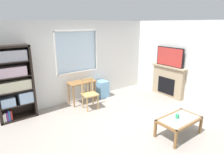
{
  "coord_description": "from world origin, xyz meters",
  "views": [
    {
      "loc": [
        -2.83,
        -3.18,
        2.46
      ],
      "look_at": [
        0.15,
        0.78,
        1.05
      ],
      "focal_mm": 30.44,
      "sensor_mm": 36.0,
      "label": 1
    }
  ],
  "objects_px": {
    "tv": "(170,57)",
    "bookshelf": "(14,82)",
    "desk_under_window": "(82,85)",
    "coffee_table": "(179,121)",
    "wooden_chair": "(89,94)",
    "sippy_cup": "(177,116)",
    "fireplace": "(168,81)",
    "plastic_drawer_unit": "(102,89)"
  },
  "relations": [
    {
      "from": "wooden_chair",
      "to": "coffee_table",
      "type": "xyz_separation_m",
      "value": [
        0.88,
        -2.44,
        -0.11
      ]
    },
    {
      "from": "tv",
      "to": "bookshelf",
      "type": "bearing_deg",
      "value": 163.19
    },
    {
      "from": "wooden_chair",
      "to": "tv",
      "type": "relative_size",
      "value": 0.88
    },
    {
      "from": "fireplace",
      "to": "coffee_table",
      "type": "xyz_separation_m",
      "value": [
        -1.82,
        -1.69,
        -0.18
      ]
    },
    {
      "from": "wooden_chair",
      "to": "sippy_cup",
      "type": "relative_size",
      "value": 10.0
    },
    {
      "from": "bookshelf",
      "to": "desk_under_window",
      "type": "bearing_deg",
      "value": -3.26
    },
    {
      "from": "plastic_drawer_unit",
      "to": "tv",
      "type": "height_order",
      "value": "tv"
    },
    {
      "from": "plastic_drawer_unit",
      "to": "fireplace",
      "type": "height_order",
      "value": "fireplace"
    },
    {
      "from": "plastic_drawer_unit",
      "to": "tv",
      "type": "distance_m",
      "value": 2.52
    },
    {
      "from": "fireplace",
      "to": "coffee_table",
      "type": "bearing_deg",
      "value": -137.0
    },
    {
      "from": "sippy_cup",
      "to": "desk_under_window",
      "type": "bearing_deg",
      "value": 105.82
    },
    {
      "from": "fireplace",
      "to": "sippy_cup",
      "type": "distance_m",
      "value": 2.47
    },
    {
      "from": "coffee_table",
      "to": "wooden_chair",
      "type": "bearing_deg",
      "value": 109.77
    },
    {
      "from": "wooden_chair",
      "to": "plastic_drawer_unit",
      "type": "relative_size",
      "value": 1.63
    },
    {
      "from": "desk_under_window",
      "to": "wooden_chair",
      "type": "bearing_deg",
      "value": -93.93
    },
    {
      "from": "coffee_table",
      "to": "sippy_cup",
      "type": "xyz_separation_m",
      "value": [
        -0.02,
        0.04,
        0.1
      ]
    },
    {
      "from": "bookshelf",
      "to": "tv",
      "type": "bearing_deg",
      "value": -16.81
    },
    {
      "from": "tv",
      "to": "fireplace",
      "type": "bearing_deg",
      "value": 0.0
    },
    {
      "from": "fireplace",
      "to": "plastic_drawer_unit",
      "type": "bearing_deg",
      "value": 145.08
    },
    {
      "from": "desk_under_window",
      "to": "plastic_drawer_unit",
      "type": "bearing_deg",
      "value": 3.65
    },
    {
      "from": "bookshelf",
      "to": "fireplace",
      "type": "bearing_deg",
      "value": -16.75
    },
    {
      "from": "coffee_table",
      "to": "sippy_cup",
      "type": "height_order",
      "value": "sippy_cup"
    },
    {
      "from": "bookshelf",
      "to": "coffee_table",
      "type": "height_order",
      "value": "bookshelf"
    },
    {
      "from": "desk_under_window",
      "to": "fireplace",
      "type": "xyz_separation_m",
      "value": [
        2.66,
        -1.26,
        -0.04
      ]
    },
    {
      "from": "plastic_drawer_unit",
      "to": "desk_under_window",
      "type": "bearing_deg",
      "value": -176.35
    },
    {
      "from": "plastic_drawer_unit",
      "to": "fireplace",
      "type": "xyz_separation_m",
      "value": [
        1.87,
        -1.31,
        0.26
      ]
    },
    {
      "from": "fireplace",
      "to": "coffee_table",
      "type": "distance_m",
      "value": 2.49
    },
    {
      "from": "coffee_table",
      "to": "sippy_cup",
      "type": "bearing_deg",
      "value": 111.17
    },
    {
      "from": "desk_under_window",
      "to": "fireplace",
      "type": "height_order",
      "value": "fireplace"
    },
    {
      "from": "bookshelf",
      "to": "fireplace",
      "type": "distance_m",
      "value": 4.75
    },
    {
      "from": "wooden_chair",
      "to": "sippy_cup",
      "type": "height_order",
      "value": "wooden_chair"
    },
    {
      "from": "desk_under_window",
      "to": "fireplace",
      "type": "relative_size",
      "value": 0.66
    },
    {
      "from": "sippy_cup",
      "to": "bookshelf",
      "type": "bearing_deg",
      "value": 131.84
    },
    {
      "from": "desk_under_window",
      "to": "bookshelf",
      "type": "bearing_deg",
      "value": 176.74
    },
    {
      "from": "sippy_cup",
      "to": "plastic_drawer_unit",
      "type": "bearing_deg",
      "value": 90.75
    },
    {
      "from": "tv",
      "to": "coffee_table",
      "type": "xyz_separation_m",
      "value": [
        -1.8,
        -1.69,
        -1.03
      ]
    },
    {
      "from": "desk_under_window",
      "to": "plastic_drawer_unit",
      "type": "distance_m",
      "value": 0.84
    },
    {
      "from": "fireplace",
      "to": "coffee_table",
      "type": "height_order",
      "value": "fireplace"
    },
    {
      "from": "wooden_chair",
      "to": "fireplace",
      "type": "bearing_deg",
      "value": -15.42
    },
    {
      "from": "wooden_chair",
      "to": "fireplace",
      "type": "relative_size",
      "value": 0.69
    },
    {
      "from": "bookshelf",
      "to": "desk_under_window",
      "type": "xyz_separation_m",
      "value": [
        1.87,
        -0.11,
        -0.44
      ]
    },
    {
      "from": "desk_under_window",
      "to": "coffee_table",
      "type": "relative_size",
      "value": 0.86
    }
  ]
}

